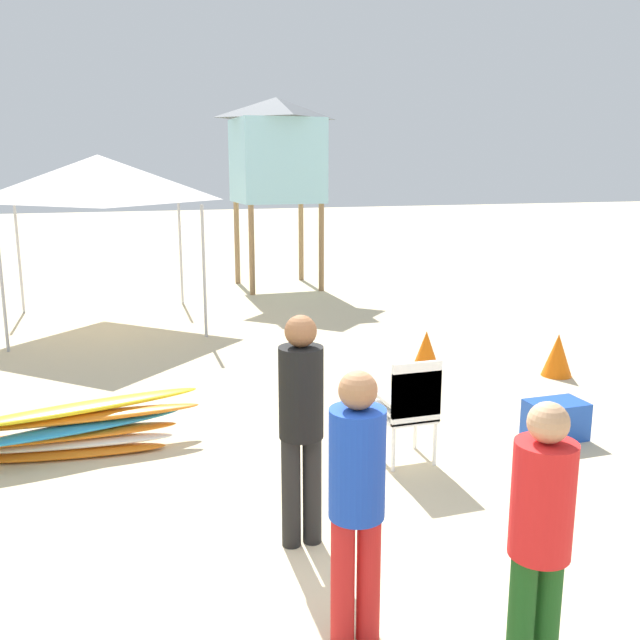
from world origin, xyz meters
The scene contains 11 objects.
ground centered at (0.00, 0.00, 0.00)m, with size 80.00×80.00×0.00m, color beige.
stacked_plastic_chairs centered at (1.67, 1.81, 0.60)m, with size 0.48×0.48×1.02m.
surfboard_pile centered at (-1.33, 3.02, 0.25)m, with size 2.48×0.87×0.48m.
lifeguard_near_left centered at (1.06, -1.04, 0.92)m, with size 0.32×0.32×1.61m.
lifeguard_near_center centered at (0.29, -0.41, 0.95)m, with size 0.32×0.32×1.66m.
lifeguard_near_right centered at (0.31, 0.74, 1.00)m, with size 0.32×0.32×1.73m.
popup_canopy centered at (-0.83, 8.86, 2.52)m, with size 3.03×3.03×2.91m.
lifeguard_tower centered at (3.00, 11.65, 3.05)m, with size 1.98×1.98×4.17m.
traffic_cone_near centered at (3.28, 4.69, 0.26)m, with size 0.36×0.36×0.51m, color orange.
traffic_cone_far centered at (4.74, 3.76, 0.29)m, with size 0.40×0.40×0.57m, color orange.
cooler_box centered at (3.37, 1.91, 0.20)m, with size 0.58×0.39×0.39m, color blue.
Camera 1 is at (-1.04, -3.83, 2.75)m, focal length 39.65 mm.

